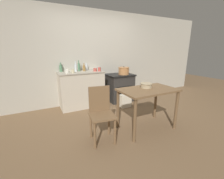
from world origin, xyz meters
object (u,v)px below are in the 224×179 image
Objects in this scene: flour_sack at (125,101)px; stock_pot at (124,71)px; stove at (120,87)px; cup_right at (67,71)px; bottle_mid_left at (86,67)px; bottle_center at (76,68)px; cup_center_right at (95,70)px; mixing_bowl_large at (146,85)px; work_table at (148,96)px; bottle_center_left at (84,68)px; bottle_far_left at (79,67)px; cup_far_right at (73,71)px; bottle_left at (61,68)px; chair at (101,112)px; cup_mid_right at (99,69)px.

flour_sack is 1.06× the size of stock_pot.
cup_right reaches higher than stove.
bottle_mid_left is 0.36m from bottle_center.
bottle_mid_left is 0.34m from cup_center_right.
mixing_bowl_large is at bearing -52.49° from cup_right.
work_table is 2.03m from bottle_mid_left.
bottle_center_left is (-0.91, 0.60, 0.87)m from flour_sack.
bottle_far_left is 3.08× the size of cup_right.
work_table is (-0.36, -1.68, 0.26)m from stove.
bottle_left is at bearing 123.64° from cup_far_right.
mixing_bowl_large is at bearing -66.61° from bottle_center_left.
bottle_center_left reaches higher than stock_pot.
bottle_center is (-0.21, 0.02, 0.02)m from bottle_center_left.
mixing_bowl_large is at bearing -72.57° from cup_center_right.
stock_pot is 1.59m from cup_right.
mixing_bowl_large is 2.23m from bottle_left.
stock_pot is (0.08, -0.08, 0.51)m from stove.
stock_pot is at bearing 74.37° from work_table.
stove is 1.75m from bottle_left.
bottle_mid_left is (-0.57, 1.91, 0.36)m from work_table.
bottle_far_left is 1.06× the size of bottle_center.
cup_far_right is (-0.09, 1.52, 0.50)m from chair.
mixing_bowl_large is 2.81× the size of cup_far_right.
bottle_far_left is at bearing 150.18° from bottle_center_left.
mixing_bowl_large is at bearing 11.43° from chair.
bottle_mid_left reaches higher than mixing_bowl_large.
chair is at bearing -91.28° from bottle_center.
chair is 11.11× the size of cup_far_right.
cup_far_right reaches higher than stove.
bottle_center_left is at bearing 147.26° from cup_center_right.
bottle_center is at bearing -21.64° from bottle_left.
chair is 9.97× the size of cup_right.
stove reaches higher than work_table.
bottle_far_left reaches higher than bottle_center_left.
bottle_mid_left is at bearing 22.61° from bottle_center.
cup_right is (0.10, -0.28, -0.04)m from bottle_left.
chair is at bearing -111.90° from cup_mid_right.
cup_mid_right is (-0.57, 0.40, 0.84)m from flour_sack.
work_table is 4.60× the size of bottle_left.
bottle_left is at bearing 168.34° from bottle_far_left.
bottle_center_left is 0.48m from cup_right.
cup_far_right is at bearing 161.29° from flour_sack.
bottle_center is 0.29m from cup_right.
bottle_center_left is 2.24× the size of cup_right.
bottle_left is 0.87× the size of bottle_center.
bottle_left is (-1.28, 1.81, 0.20)m from mixing_bowl_large.
bottle_mid_left reaches higher than cup_mid_right.
bottle_left reaches higher than chair.
cup_far_right is at bearing 122.93° from work_table.
cup_center_right is at bearing -21.32° from bottle_center.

